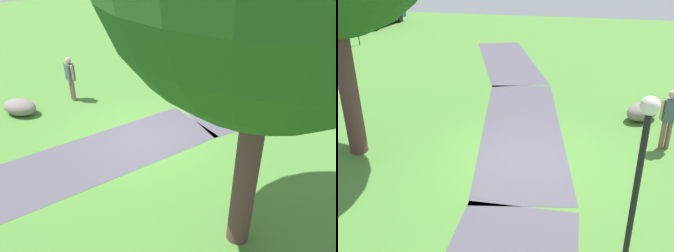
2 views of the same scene
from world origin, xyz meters
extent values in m
plane|color=#477B31|center=(0.00, 0.00, 0.00)|extent=(48.00, 48.00, 0.00)
cube|color=#4B4653|center=(1.92, 0.28, 0.00)|extent=(8.30, 3.83, 0.01)
cube|color=#4B4653|center=(9.59, 2.44, 0.00)|extent=(8.32, 5.00, 0.01)
cylinder|color=#4E3230|center=(-0.54, 4.28, 1.93)|extent=(0.46, 0.46, 3.85)
cylinder|color=black|center=(-3.33, -2.46, 1.42)|extent=(0.10, 0.10, 2.84)
sphere|color=white|center=(-3.33, -2.46, 2.98)|extent=(0.28, 0.28, 0.28)
ellipsoid|color=slate|center=(3.36, -3.35, 0.27)|extent=(1.41, 1.37, 0.55)
cylinder|color=#7D5850|center=(1.45, -3.68, 0.40)|extent=(0.13, 0.13, 0.81)
cylinder|color=#7D5850|center=(1.49, -3.83, 0.40)|extent=(0.13, 0.13, 0.81)
cube|color=#45535F|center=(1.47, -3.76, 1.11)|extent=(0.32, 0.41, 0.61)
cylinder|color=tan|center=(1.42, -3.54, 1.15)|extent=(0.08, 0.08, 0.54)
sphere|color=tan|center=(1.47, -3.76, 1.56)|extent=(0.22, 0.22, 0.22)
cube|color=gray|center=(4.49, -4.40, 0.20)|extent=(0.33, 0.34, 0.40)
cube|color=gray|center=(4.59, -4.48, 0.12)|extent=(0.17, 0.19, 0.18)
cylinder|color=black|center=(11.00, 11.50, 0.53)|extent=(0.05, 0.05, 1.05)
cylinder|color=black|center=(11.98, 13.30, 0.30)|extent=(0.60, 0.17, 0.60)
cube|color=navy|center=(16.94, 14.05, 0.85)|extent=(5.52, 2.43, 1.10)
cylinder|color=black|center=(18.65, 15.26, 0.30)|extent=(0.60, 0.16, 0.60)
cylinder|color=black|center=(18.65, 12.83, 0.30)|extent=(0.60, 0.16, 0.60)
cylinder|color=black|center=(15.23, 15.27, 0.30)|extent=(0.60, 0.16, 0.60)
cylinder|color=black|center=(15.22, 12.84, 0.30)|extent=(0.60, 0.16, 0.60)
camera|label=1|loc=(2.88, 8.47, 5.89)|focal=37.26mm
camera|label=2|loc=(-8.54, -1.60, 4.92)|focal=40.79mm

